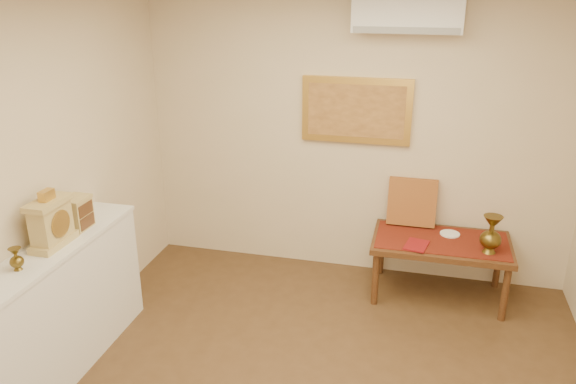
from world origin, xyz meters
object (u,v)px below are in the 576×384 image
(display_ledge, at_px, (45,322))
(low_table, at_px, (441,247))
(wooden_chest, at_px, (77,213))
(mantel_clock, at_px, (51,222))
(brass_urn_tall, at_px, (492,230))

(display_ledge, xyz_separation_m, low_table, (2.67, 1.88, -0.01))
(low_table, bearing_deg, wooden_chest, -152.83)
(mantel_clock, xyz_separation_m, wooden_chest, (-0.00, 0.30, -0.05))
(mantel_clock, bearing_deg, display_ledge, -92.73)
(low_table, bearing_deg, mantel_clock, -147.93)
(brass_urn_tall, distance_m, wooden_chest, 3.30)
(mantel_clock, relative_size, wooden_chest, 1.68)
(wooden_chest, bearing_deg, mantel_clock, -89.46)
(display_ledge, bearing_deg, brass_urn_tall, 29.42)
(mantel_clock, bearing_deg, wooden_chest, 90.54)
(brass_urn_tall, relative_size, mantel_clock, 0.99)
(brass_urn_tall, distance_m, mantel_clock, 3.43)
(brass_urn_tall, relative_size, low_table, 0.34)
(display_ledge, relative_size, wooden_chest, 8.28)
(low_table, bearing_deg, display_ledge, -144.90)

